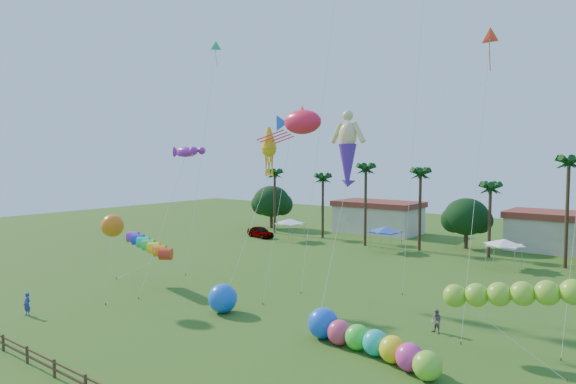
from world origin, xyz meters
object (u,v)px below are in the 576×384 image
Objects in this scene: spectator_b at (437,321)px; caterpillar_inflatable at (365,340)px; spectator_a at (27,304)px; car_a at (260,232)px; blue_ball at (223,298)px.

caterpillar_inflatable reaches higher than spectator_b.
spectator_a is 0.17× the size of caterpillar_inflatable.
caterpillar_inflatable reaches higher than spectator_a.
blue_ball is at bearing -130.33° from car_a.
car_a is 44.06m from caterpillar_inflatable.
spectator_b is (35.23, -22.87, 0.00)m from car_a.
spectator_a is 14.14m from blue_ball.
car_a is at bearing 94.66° from spectator_a.
blue_ball reaches higher than spectator_a.
spectator_a reaches higher than spectator_b.
spectator_a is 0.78× the size of blue_ball.
spectator_a is at bearing -139.03° from blue_ball.
car_a is at bearing 126.58° from blue_ball.
blue_ball reaches higher than spectator_b.
blue_ball is (21.03, -28.34, 0.29)m from car_a.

